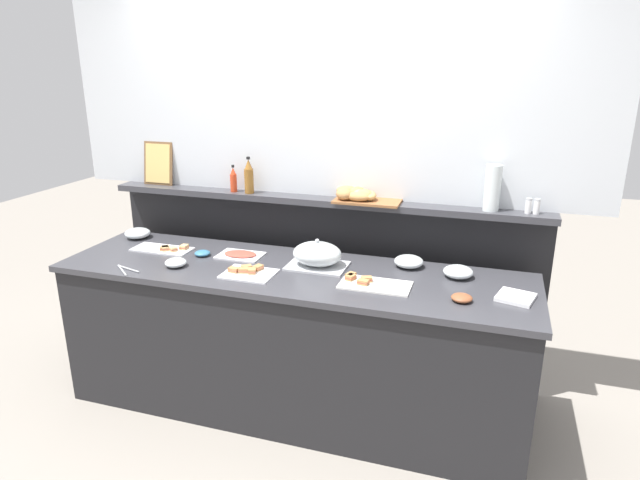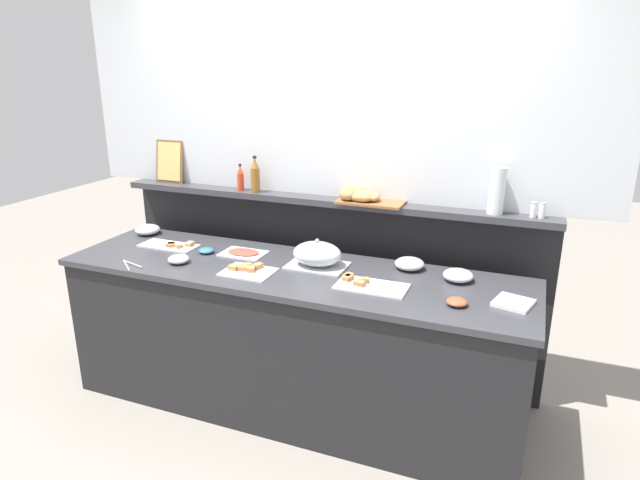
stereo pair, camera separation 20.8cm
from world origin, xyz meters
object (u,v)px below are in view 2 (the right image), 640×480
object	(u,v)px
sandwich_platter_side	(171,245)
water_carafe	(497,191)
condiment_bowl_teal	(206,251)
sandwich_platter_rear	(368,285)
hot_sauce_bottle	(241,179)
framed_picture	(170,161)
vinegar_bottle_amber	(255,176)
glass_bowl_small	(179,259)
sandwich_platter_front	(248,271)
serving_tongs	(129,265)
glass_bowl_large	(409,264)
condiment_bowl_red	(457,302)
napkin_stack	(513,303)
glass_bowl_extra	(148,230)
salt_shaker	(534,210)
glass_bowl_medium	(458,276)
cold_cuts_platter	(243,253)
bread_basket	(363,196)
serving_cloche	(317,255)
pepper_shaker	(542,210)

from	to	relation	value
sandwich_platter_side	water_carafe	size ratio (longest dim) A/B	1.42
condiment_bowl_teal	sandwich_platter_rear	bearing A→B (deg)	-7.27
hot_sauce_bottle	framed_picture	world-z (taller)	framed_picture
sandwich_platter_side	vinegar_bottle_amber	xyz separation A→B (m)	(0.42, 0.38, 0.41)
glass_bowl_small	condiment_bowl_teal	distance (m)	0.22
sandwich_platter_front	serving_tongs	xyz separation A→B (m)	(-0.69, -0.16, -0.01)
glass_bowl_large	condiment_bowl_red	size ratio (longest dim) A/B	1.61
napkin_stack	water_carafe	xyz separation A→B (m)	(-0.16, 0.51, 0.44)
glass_bowl_extra	glass_bowl_small	bearing A→B (deg)	-36.41
salt_shaker	sandwich_platter_front	bearing A→B (deg)	-157.31
glass_bowl_small	glass_bowl_medium	bearing A→B (deg)	11.86
glass_bowl_large	glass_bowl_small	xyz separation A→B (m)	(-1.28, -0.40, -0.01)
hot_sauce_bottle	glass_bowl_medium	bearing A→B (deg)	-10.89
sandwich_platter_rear	glass_bowl_large	size ratio (longest dim) A/B	2.22
sandwich_platter_front	condiment_bowl_teal	size ratio (longest dim) A/B	3.00
cold_cuts_platter	glass_bowl_large	size ratio (longest dim) A/B	1.61
condiment_bowl_teal	sandwich_platter_front	bearing A→B (deg)	-25.99
glass_bowl_medium	hot_sauce_bottle	bearing A→B (deg)	169.11
sandwich_platter_side	framed_picture	distance (m)	0.69
bread_basket	framed_picture	bearing A→B (deg)	178.00
salt_shaker	serving_cloche	bearing A→B (deg)	-161.19
vinegar_bottle_amber	glass_bowl_large	bearing A→B (deg)	-10.53
condiment_bowl_red	serving_tongs	size ratio (longest dim) A/B	0.58
glass_bowl_extra	salt_shaker	distance (m)	2.47
sandwich_platter_front	napkin_stack	size ratio (longest dim) A/B	1.67
sandwich_platter_side	glass_bowl_extra	size ratio (longest dim) A/B	2.23
glass_bowl_medium	glass_bowl_extra	world-z (taller)	glass_bowl_extra
glass_bowl_large	vinegar_bottle_amber	bearing A→B (deg)	169.47
condiment_bowl_red	bread_basket	xyz separation A→B (m)	(-0.68, 0.60, 0.33)
vinegar_bottle_amber	napkin_stack	bearing A→B (deg)	-16.33
salt_shaker	framed_picture	size ratio (longest dim) A/B	0.30
sandwich_platter_front	cold_cuts_platter	xyz separation A→B (m)	(-0.17, 0.26, -0.00)
bread_basket	serving_tongs	bearing A→B (deg)	-147.33
bread_basket	water_carafe	world-z (taller)	water_carafe
serving_tongs	water_carafe	world-z (taller)	water_carafe
sandwich_platter_side	glass_bowl_large	distance (m)	1.51
hot_sauce_bottle	bread_basket	world-z (taller)	hot_sauce_bottle
glass_bowl_large	pepper_shaker	bearing A→B (deg)	18.35
glass_bowl_extra	pepper_shaker	distance (m)	2.51
sandwich_platter_side	vinegar_bottle_amber	size ratio (longest dim) A/B	1.58
sandwich_platter_rear	pepper_shaker	distance (m)	1.04
bread_basket	sandwich_platter_front	bearing A→B (deg)	-128.97
serving_cloche	glass_bowl_extra	xyz separation A→B (m)	(-1.32, 0.15, -0.04)
serving_cloche	water_carafe	distance (m)	1.06
condiment_bowl_teal	condiment_bowl_red	world-z (taller)	condiment_bowl_red
napkin_stack	vinegar_bottle_amber	bearing A→B (deg)	163.67
sandwich_platter_rear	glass_bowl_extra	bearing A→B (deg)	169.08
glass_bowl_medium	serving_tongs	xyz separation A→B (m)	(-1.81, -0.47, -0.02)
glass_bowl_medium	sandwich_platter_front	bearing A→B (deg)	-164.45
sandwich_platter_rear	framed_picture	world-z (taller)	framed_picture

